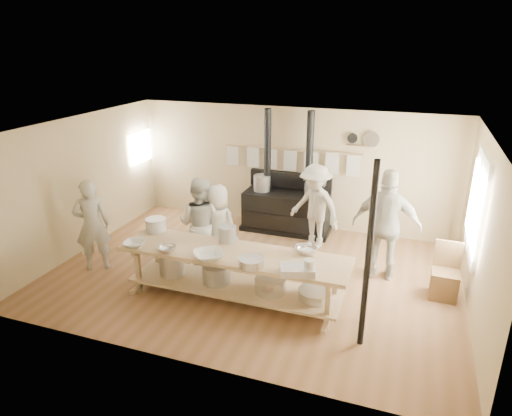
# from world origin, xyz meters

# --- Properties ---
(ground) EXTENTS (7.00, 7.00, 0.00)m
(ground) POSITION_xyz_m (0.00, 0.00, 0.00)
(ground) COLOR brown
(ground) RESTS_ON ground
(room_shell) EXTENTS (7.00, 7.00, 7.00)m
(room_shell) POSITION_xyz_m (0.00, 0.00, 1.62)
(room_shell) COLOR tan
(room_shell) RESTS_ON ground
(window_right) EXTENTS (0.09, 1.50, 1.65)m
(window_right) POSITION_xyz_m (3.47, 0.60, 1.50)
(window_right) COLOR beige
(window_right) RESTS_ON ground
(left_opening) EXTENTS (0.00, 0.90, 0.90)m
(left_opening) POSITION_xyz_m (-3.45, 2.00, 1.60)
(left_opening) COLOR white
(left_opening) RESTS_ON ground
(stove) EXTENTS (1.90, 0.75, 2.60)m
(stove) POSITION_xyz_m (-0.01, 2.12, 0.52)
(stove) COLOR black
(stove) RESTS_ON ground
(towel_rail) EXTENTS (3.00, 0.04, 0.47)m
(towel_rail) POSITION_xyz_m (0.00, 2.40, 1.56)
(towel_rail) COLOR tan
(towel_rail) RESTS_ON ground
(back_wall_shelf) EXTENTS (0.63, 0.14, 0.32)m
(back_wall_shelf) POSITION_xyz_m (1.46, 2.43, 2.00)
(back_wall_shelf) COLOR tan
(back_wall_shelf) RESTS_ON ground
(prep_table) EXTENTS (3.60, 0.90, 0.85)m
(prep_table) POSITION_xyz_m (-0.01, -0.90, 0.52)
(prep_table) COLOR tan
(prep_table) RESTS_ON ground
(support_post) EXTENTS (0.08, 0.08, 2.60)m
(support_post) POSITION_xyz_m (2.05, -1.35, 1.30)
(support_post) COLOR black
(support_post) RESTS_ON ground
(cook_far_left) EXTENTS (0.73, 0.68, 1.68)m
(cook_far_left) POSITION_xyz_m (-2.76, -0.72, 0.84)
(cook_far_left) COLOR beige
(cook_far_left) RESTS_ON ground
(cook_left) EXTENTS (0.85, 0.67, 1.70)m
(cook_left) POSITION_xyz_m (-0.98, -0.05, 0.85)
(cook_left) COLOR beige
(cook_left) RESTS_ON ground
(cook_center) EXTENTS (0.80, 0.55, 1.55)m
(cook_center) POSITION_xyz_m (-0.72, 0.11, 0.78)
(cook_center) COLOR beige
(cook_center) RESTS_ON ground
(cook_right) EXTENTS (1.16, 0.51, 1.96)m
(cook_right) POSITION_xyz_m (2.16, 0.66, 0.98)
(cook_right) COLOR beige
(cook_right) RESTS_ON ground
(cook_by_window) EXTENTS (1.26, 1.02, 1.70)m
(cook_by_window) POSITION_xyz_m (0.76, 1.46, 0.85)
(cook_by_window) COLOR beige
(cook_by_window) RESTS_ON ground
(chair) EXTENTS (0.44, 0.44, 0.91)m
(chair) POSITION_xyz_m (3.15, 0.33, 0.27)
(chair) COLOR brown
(chair) RESTS_ON ground
(bowl_white_a) EXTENTS (0.39, 0.39, 0.08)m
(bowl_white_a) POSITION_xyz_m (-1.55, -1.23, 0.89)
(bowl_white_a) COLOR silver
(bowl_white_a) RESTS_ON prep_table
(bowl_steel_a) EXTENTS (0.37, 0.37, 0.09)m
(bowl_steel_a) POSITION_xyz_m (-0.97, -1.23, 0.89)
(bowl_steel_a) COLOR silver
(bowl_steel_a) RESTS_ON prep_table
(bowl_white_b) EXTENTS (0.62, 0.62, 0.11)m
(bowl_white_b) POSITION_xyz_m (-0.27, -1.23, 0.90)
(bowl_white_b) COLOR silver
(bowl_white_b) RESTS_ON prep_table
(bowl_steel_b) EXTENTS (0.42, 0.42, 0.10)m
(bowl_steel_b) POSITION_xyz_m (1.07, -0.57, 0.90)
(bowl_steel_b) COLOR silver
(bowl_steel_b) RESTS_ON prep_table
(roasting_pan) EXTENTS (0.55, 0.45, 0.11)m
(roasting_pan) POSITION_xyz_m (1.10, -1.23, 0.90)
(roasting_pan) COLOR #B2B2B7
(roasting_pan) RESTS_ON prep_table
(mixing_bowl_large) EXTENTS (0.49, 0.49, 0.12)m
(mixing_bowl_large) POSITION_xyz_m (0.41, -1.23, 0.91)
(mixing_bowl_large) COLOR silver
(mixing_bowl_large) RESTS_ON prep_table
(bucket_galv) EXTENTS (0.36, 0.36, 0.26)m
(bucket_galv) POSITION_xyz_m (-0.23, -0.57, 0.98)
(bucket_galv) COLOR gray
(bucket_galv) RESTS_ON prep_table
(deep_bowl_enamel) EXTENTS (0.42, 0.42, 0.22)m
(deep_bowl_enamel) POSITION_xyz_m (-1.55, -0.57, 0.96)
(deep_bowl_enamel) COLOR silver
(deep_bowl_enamel) RESTS_ON prep_table
(pitcher) EXTENTS (0.19, 0.19, 0.24)m
(pitcher) POSITION_xyz_m (1.27, -1.23, 0.97)
(pitcher) COLOR silver
(pitcher) RESTS_ON prep_table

